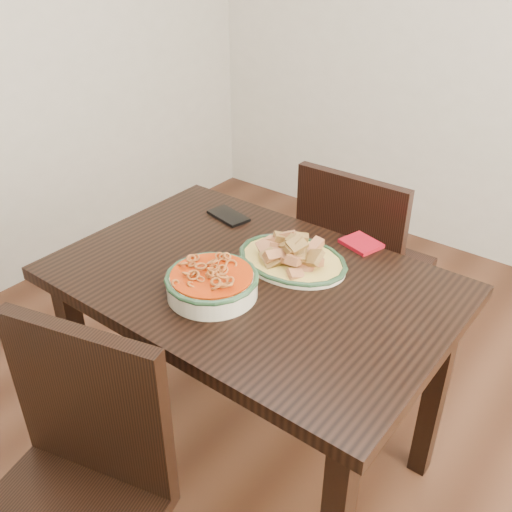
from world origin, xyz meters
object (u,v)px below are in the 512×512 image
Objects in this scene: chair_near at (72,487)px; fish_plate at (293,250)px; chair_far at (358,262)px; noodle_bowl at (212,281)px; smartphone at (228,216)px; dining_table at (252,306)px.

chair_near is 2.62× the size of fish_plate.
chair_far is 0.83m from noodle_bowl.
fish_plate is at bearing -6.02° from smartphone.
dining_table is at bearing -110.70° from fish_plate.
smartphone is at bearing 161.91° from fish_plate.
noodle_bowl is 0.47m from smartphone.
fish_plate is at bearing 73.29° from noodle_bowl.
chair_far is at bearing 93.06° from fish_plate.
fish_plate is (0.06, 0.80, 0.30)m from chair_near.
chair_near is at bearing -60.76° from smartphone.
smartphone is at bearing 92.38° from chair_near.
noodle_bowl is (-0.05, -0.77, 0.29)m from chair_far.
smartphone is (-0.28, 0.91, 0.26)m from chair_near.
dining_table is 0.21m from fish_plate.
chair_far is 3.43× the size of noodle_bowl.
chair_near is 0.61m from noodle_bowl.
fish_plate is 0.28m from noodle_bowl.
fish_plate is at bearing 92.27° from chair_far.
smartphone is at bearing 124.72° from noodle_bowl.
dining_table is at bearing -27.68° from smartphone.
chair_far is at bearing 86.00° from noodle_bowl.
noodle_bowl is at bearing 85.21° from chair_far.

